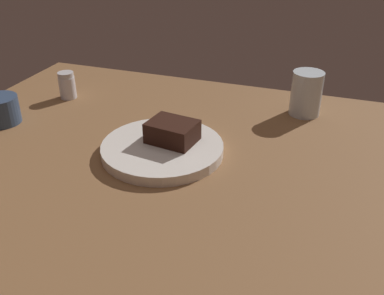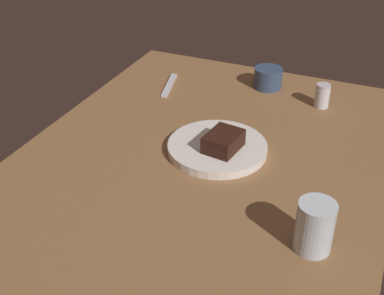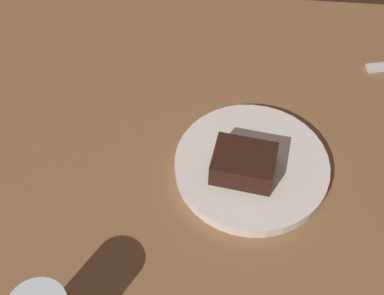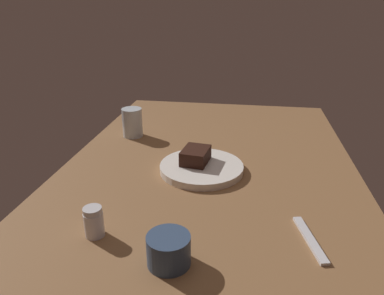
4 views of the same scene
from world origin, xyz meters
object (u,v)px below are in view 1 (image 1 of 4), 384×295
Objects in this scene: salt_shaker at (67,85)px; coffee_cup at (0,110)px; chocolate_cake_slice at (172,132)px; dessert_plate at (162,149)px; water_glass at (306,93)px.

salt_shaker reaches higher than coffee_cup.
dessert_plate is at bearing -125.43° from chocolate_cake_slice.
salt_shaker is 0.80× the size of coffee_cup.
coffee_cup is (-5.86, -16.88, -0.26)cm from salt_shaker.
coffee_cup is at bearing 178.61° from dessert_plate.
water_glass reaches higher than chocolate_cake_slice.
chocolate_cake_slice reaches higher than dessert_plate.
chocolate_cake_slice is at bearing -25.03° from salt_shaker.
salt_shaker is 0.66× the size of water_glass.
water_glass is (22.16, 25.55, 0.97)cm from chocolate_cake_slice.
dessert_plate is at bearing -1.39° from coffee_cup.
water_glass reaches higher than dessert_plate.
salt_shaker reaches higher than dessert_plate.
chocolate_cake_slice is 0.90× the size of water_glass.
water_glass reaches higher than salt_shaker.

